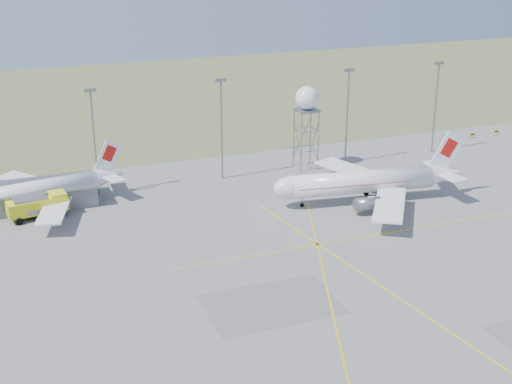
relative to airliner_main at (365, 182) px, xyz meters
name	(u,v)px	position (x,y,z in m)	size (l,w,h in m)	color
ground	(461,331)	(-10.66, -44.30, -3.85)	(400.00, 400.00, 0.00)	gray
grass_strip	(176,97)	(-10.66, 95.70, -3.83)	(400.00, 120.00, 0.03)	#606C3B
building_grey	(45,194)	(-55.66, 19.70, -1.87)	(19.00, 10.00, 3.90)	gray
mast_a	(94,133)	(-45.66, 21.70, 8.22)	(2.20, 0.50, 20.50)	slate
mast_b	(221,121)	(-20.66, 21.70, 8.22)	(2.20, 0.50, 20.50)	slate
mast_c	(348,108)	(7.34, 21.70, 8.22)	(2.20, 0.50, 20.50)	slate
mast_d	(436,100)	(29.34, 21.70, 8.22)	(2.20, 0.50, 20.50)	slate
taxi_sign_near	(472,134)	(44.94, 27.70, -2.96)	(1.60, 0.17, 1.20)	black
taxi_sign_far	(496,132)	(51.94, 27.70, -2.96)	(1.60, 0.17, 1.20)	black
airliner_main	(365,182)	(0.00, 0.00, 0.00)	(36.86, 35.54, 12.55)	white
airliner_far	(37,191)	(-57.11, 18.34, -0.50)	(31.96, 30.67, 10.91)	white
radar_tower	(306,123)	(-2.06, 21.85, 5.98)	(4.84, 4.84, 17.51)	slate
fire_truck	(39,207)	(-57.21, 13.70, -1.87)	(10.65, 5.28, 4.11)	yellow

